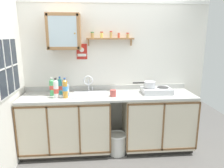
% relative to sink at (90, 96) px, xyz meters
% --- Properties ---
extents(floor, '(5.74, 5.74, 0.00)m').
position_rel_sink_xyz_m(floor, '(0.29, -0.32, -0.92)').
color(floor, '#565451').
rests_on(floor, ground).
extents(back_wall, '(3.34, 0.07, 2.42)m').
position_rel_sink_xyz_m(back_wall, '(0.29, 0.29, 0.30)').
color(back_wall, silver).
rests_on(back_wall, ground).
extents(lower_cabinet_run, '(1.37, 0.62, 0.92)m').
position_rel_sink_xyz_m(lower_cabinet_run, '(-0.39, -0.04, -0.45)').
color(lower_cabinet_run, black).
rests_on(lower_cabinet_run, ground).
extents(lower_cabinet_run_right, '(1.12, 0.62, 0.92)m').
position_rel_sink_xyz_m(lower_cabinet_run_right, '(1.09, -0.04, -0.45)').
color(lower_cabinet_run_right, black).
rests_on(lower_cabinet_run_right, ground).
extents(countertop, '(2.70, 0.64, 0.03)m').
position_rel_sink_xyz_m(countertop, '(0.29, -0.04, 0.02)').
color(countertop, '#B2B2AD').
rests_on(countertop, lower_cabinet_run).
extents(backsplash, '(2.70, 0.02, 0.08)m').
position_rel_sink_xyz_m(backsplash, '(0.29, 0.26, 0.07)').
color(backsplash, '#B2B2AD').
rests_on(backsplash, countertop).
extents(sink, '(0.54, 0.45, 0.41)m').
position_rel_sink_xyz_m(sink, '(0.00, 0.00, 0.00)').
color(sink, silver).
rests_on(sink, countertop).
extents(hot_plate_stove, '(0.46, 0.32, 0.09)m').
position_rel_sink_xyz_m(hot_plate_stove, '(1.06, -0.02, 0.08)').
color(hot_plate_stove, silver).
rests_on(hot_plate_stove, countertop).
extents(saucepan, '(0.37, 0.19, 0.10)m').
position_rel_sink_xyz_m(saucepan, '(0.94, 0.01, 0.18)').
color(saucepan, silver).
rests_on(saucepan, hot_plate_stove).
extents(bottle_soda_green_0, '(0.08, 0.08, 0.28)m').
position_rel_sink_xyz_m(bottle_soda_green_0, '(-0.59, -0.00, 0.16)').
color(bottle_soda_green_0, '#4CB266').
rests_on(bottle_soda_green_0, countertop).
extents(bottle_juice_amber_1, '(0.07, 0.07, 0.30)m').
position_rel_sink_xyz_m(bottle_juice_amber_1, '(-0.37, -0.15, 0.17)').
color(bottle_juice_amber_1, gold).
rests_on(bottle_juice_amber_1, countertop).
extents(bottle_opaque_white_2, '(0.07, 0.07, 0.30)m').
position_rel_sink_xyz_m(bottle_opaque_white_2, '(-0.50, -0.14, 0.16)').
color(bottle_opaque_white_2, white).
rests_on(bottle_opaque_white_2, countertop).
extents(bottle_detergent_teal_3, '(0.06, 0.06, 0.28)m').
position_rel_sink_xyz_m(bottle_detergent_teal_3, '(-0.47, 0.05, 0.16)').
color(bottle_detergent_teal_3, teal).
rests_on(bottle_detergent_teal_3, countertop).
extents(bottle_water_blue_4, '(0.07, 0.07, 0.23)m').
position_rel_sink_xyz_m(bottle_water_blue_4, '(-0.36, -0.04, 0.13)').
color(bottle_water_blue_4, '#8CB7E0').
rests_on(bottle_water_blue_4, countertop).
extents(mug, '(0.10, 0.13, 0.10)m').
position_rel_sink_xyz_m(mug, '(0.35, -0.13, 0.08)').
color(mug, '#B24C47').
rests_on(mug, countertop).
extents(wall_cabinet, '(0.49, 0.30, 0.53)m').
position_rel_sink_xyz_m(wall_cabinet, '(-0.38, 0.13, 0.99)').
color(wall_cabinet, '#996B42').
extents(spice_shelf, '(0.75, 0.14, 0.23)m').
position_rel_sink_xyz_m(spice_shelf, '(0.32, 0.20, 0.90)').
color(spice_shelf, '#996B42').
extents(warning_sign, '(0.17, 0.01, 0.25)m').
position_rel_sink_xyz_m(warning_sign, '(-0.13, 0.26, 0.68)').
color(warning_sign, '#B2261E').
extents(window, '(0.03, 0.70, 0.77)m').
position_rel_sink_xyz_m(window, '(-1.08, -0.32, 0.53)').
color(window, '#262D38').
extents(trash_bin, '(0.31, 0.31, 0.34)m').
position_rel_sink_xyz_m(trash_bin, '(0.41, -0.17, -0.74)').
color(trash_bin, silver).
rests_on(trash_bin, ground).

